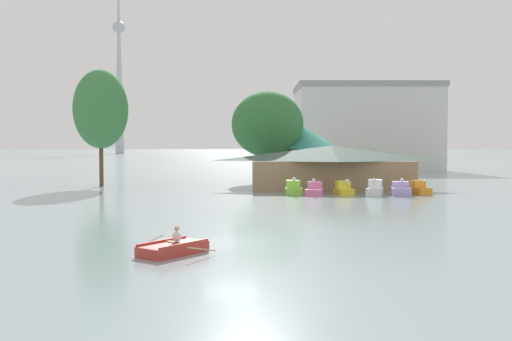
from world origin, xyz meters
TOP-DOWN VIEW (x-y plane):
  - ground_plane at (0.00, 0.00)m, footprint 2000.00×2000.00m
  - rowboat_with_rower at (-2.29, -3.18)m, footprint 3.48×3.28m
  - pedal_boat_lime at (4.93, 26.20)m, footprint 1.51×2.37m
  - pedal_boat_pink at (6.92, 25.98)m, footprint 2.11×3.21m
  - pedal_boat_yellow at (9.66, 26.37)m, footprint 1.65×2.71m
  - pedal_boat_white at (12.39, 25.48)m, footprint 2.16×3.04m
  - pedal_boat_lavender at (14.75, 25.50)m, footprint 2.07×2.78m
  - pedal_boat_orange at (16.74, 26.67)m, footprint 2.03×2.63m
  - boathouse at (9.35, 32.85)m, footprint 17.65×7.70m
  - green_roof_pavilion at (7.03, 48.02)m, footprint 10.98×10.98m
  - shoreline_tree_tall_left at (-15.90, 38.16)m, footprint 6.11×6.11m
  - shoreline_tree_mid at (3.11, 44.99)m, footprint 8.99×8.99m
  - background_building_block at (24.01, 88.13)m, footprint 27.73×17.56m
  - distant_broadcast_tower at (-79.63, 330.30)m, footprint 7.63×7.63m

SIDE VIEW (x-z plane):
  - ground_plane at x=0.00m, z-range 0.00..0.00m
  - rowboat_with_rower at x=-2.29m, z-range -0.33..0.83m
  - pedal_boat_pink at x=6.92m, z-range -0.31..1.30m
  - pedal_boat_yellow at x=9.66m, z-range -0.25..1.28m
  - pedal_boat_lavender at x=14.75m, z-range -0.32..1.35m
  - pedal_boat_orange at x=16.74m, z-range -0.22..1.27m
  - pedal_boat_lime at x=4.93m, z-range -0.30..1.39m
  - pedal_boat_white at x=12.39m, z-range -0.24..1.40m
  - boathouse at x=9.35m, z-range 0.12..4.70m
  - green_roof_pavilion at x=7.03m, z-range 0.25..8.62m
  - shoreline_tree_mid at x=3.11m, z-range 1.58..12.99m
  - background_building_block at x=24.01m, z-range 0.02..16.75m
  - shoreline_tree_tall_left at x=-15.90m, z-range 2.12..15.27m
  - distant_broadcast_tower at x=-79.63m, z-range -17.13..141.30m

